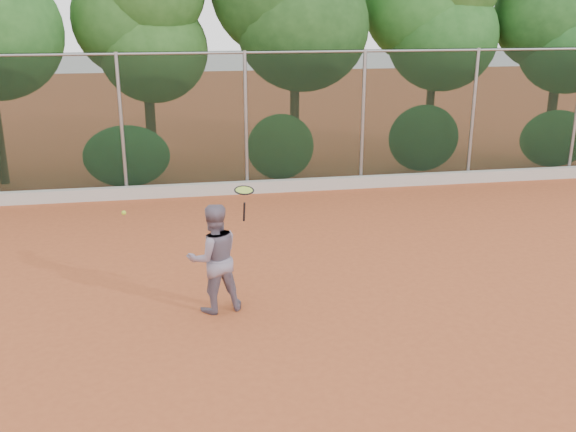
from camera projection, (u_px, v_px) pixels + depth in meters
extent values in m
plane|color=#AA4E28|center=(299.00, 313.00, 9.86)|extent=(80.00, 80.00, 0.00)
cube|color=#BAB5AC|center=(248.00, 187.00, 16.20)|extent=(24.00, 0.20, 0.30)
imported|color=slate|center=(214.00, 258.00, 9.72)|extent=(0.95, 0.81, 1.71)
cube|color=black|center=(246.00, 123.00, 15.88)|extent=(24.00, 0.01, 3.50)
cylinder|color=gray|center=(245.00, 53.00, 15.35)|extent=(24.00, 0.06, 0.06)
cylinder|color=gray|center=(122.00, 127.00, 15.38)|extent=(0.09, 0.09, 3.50)
cylinder|color=gray|center=(246.00, 123.00, 15.88)|extent=(0.09, 0.09, 3.50)
cylinder|color=gray|center=(363.00, 120.00, 16.37)|extent=(0.09, 0.09, 3.50)
cylinder|color=gray|center=(473.00, 116.00, 16.87)|extent=(0.09, 0.09, 3.50)
cylinder|color=gray|center=(576.00, 113.00, 17.36)|extent=(0.09, 0.09, 3.50)
cylinder|color=#3D2B17|center=(151.00, 131.00, 17.81)|extent=(0.28, 0.28, 2.40)
ellipsoid|color=#27541C|center=(153.00, 50.00, 17.06)|extent=(2.90, 2.40, 2.80)
ellipsoid|color=#24511B|center=(132.00, 19.00, 17.02)|extent=(3.20, 2.70, 3.10)
cylinder|color=#49311C|center=(295.00, 118.00, 18.09)|extent=(0.26, 0.26, 3.00)
ellipsoid|color=#2D5F24|center=(303.00, 26.00, 17.26)|extent=(3.60, 3.00, 3.50)
cylinder|color=#442E1A|center=(429.00, 118.00, 19.00)|extent=(0.24, 0.24, 2.70)
ellipsoid|color=#1F531C|center=(443.00, 36.00, 18.22)|extent=(3.20, 2.70, 3.10)
ellipsoid|color=#225E20|center=(424.00, 3.00, 18.14)|extent=(3.50, 2.90, 3.40)
cylinder|color=#3F2818|center=(550.00, 120.00, 19.27)|extent=(0.28, 0.28, 2.50)
ellipsoid|color=#2C712B|center=(569.00, 43.00, 18.51)|extent=(3.00, 2.50, 2.90)
ellipsoid|color=#2D6928|center=(550.00, 14.00, 18.46)|extent=(3.30, 2.80, 3.20)
ellipsoid|color=#2D772E|center=(127.00, 156.00, 16.41)|extent=(2.20, 1.16, 1.60)
ellipsoid|color=#3A752C|center=(281.00, 147.00, 17.04)|extent=(1.80, 1.04, 1.76)
ellipsoid|color=#285F24|center=(424.00, 138.00, 17.67)|extent=(2.00, 1.10, 1.84)
ellipsoid|color=#306C29|center=(556.00, 139.00, 18.38)|extent=(2.16, 1.12, 1.64)
cylinder|color=black|center=(244.00, 212.00, 9.52)|extent=(0.05, 0.09, 0.30)
torus|color=black|center=(244.00, 190.00, 9.36)|extent=(0.34, 0.34, 0.08)
cylinder|color=#A3C53A|center=(244.00, 190.00, 9.36)|extent=(0.29, 0.29, 0.05)
sphere|color=#A9CC2E|center=(124.00, 213.00, 9.80)|extent=(0.07, 0.07, 0.07)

